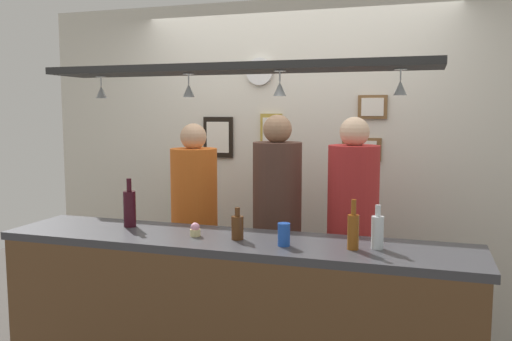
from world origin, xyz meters
name	(u,v)px	position (x,y,z in m)	size (l,w,h in m)	color
back_wall	(293,162)	(0.00, 1.10, 1.30)	(4.40, 0.06, 2.60)	silver
bar_counter	(222,304)	(0.00, -0.50, 0.68)	(2.70, 0.55, 1.01)	#38383D
overhead_glass_rack	(234,69)	(0.00, -0.30, 1.95)	(2.20, 0.36, 0.04)	black
hanging_wineglass_far_left	(101,91)	(-0.89, -0.24, 1.84)	(0.07, 0.07, 0.13)	silver
hanging_wineglass_left	(189,90)	(-0.28, -0.30, 1.84)	(0.07, 0.07, 0.13)	silver
hanging_wineglass_center_left	(280,88)	(0.28, -0.36, 1.84)	(0.07, 0.07, 0.13)	silver
hanging_wineglass_center	(400,87)	(0.89, -0.27, 1.84)	(0.07, 0.07, 0.13)	silver
person_left_orange_shirt	(194,212)	(-0.58, 0.43, 0.98)	(0.34, 0.34, 1.63)	#2D334C
person_middle_brown_shirt	(277,211)	(0.05, 0.43, 1.02)	(0.34, 0.34, 1.69)	#2D334C
person_right_red_shirt	(353,217)	(0.57, 0.43, 1.01)	(0.34, 0.34, 1.68)	#2D334C
bottle_wine_dark_red	(130,208)	(-0.70, -0.26, 1.12)	(0.08, 0.08, 0.30)	#380F19
bottle_beer_amber_tall	(353,230)	(0.68, -0.38, 1.11)	(0.06, 0.06, 0.26)	brown
bottle_beer_brown_stubby	(237,227)	(0.04, -0.37, 1.08)	(0.07, 0.07, 0.18)	#512D14
bottle_soda_clear	(377,231)	(0.80, -0.33, 1.10)	(0.06, 0.06, 0.23)	silver
drink_can	(284,235)	(0.32, -0.43, 1.07)	(0.07, 0.07, 0.12)	#1E4CB2
cupcake	(195,230)	(-0.21, -0.37, 1.04)	(0.06, 0.06, 0.08)	beige
picture_frame_crest	(271,130)	(-0.18, 1.06, 1.57)	(0.18, 0.02, 0.26)	#B29338
picture_frame_upper_small	(373,107)	(0.63, 1.06, 1.75)	(0.22, 0.02, 0.18)	brown
picture_frame_lower_pair	(362,149)	(0.55, 1.06, 1.42)	(0.30, 0.02, 0.18)	brown
picture_frame_caricature	(218,137)	(-0.64, 1.06, 1.50)	(0.26, 0.02, 0.34)	black
wall_clock	(260,71)	(-0.27, 1.05, 2.03)	(0.22, 0.22, 0.03)	white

